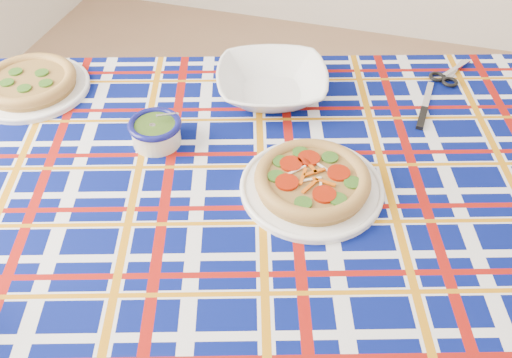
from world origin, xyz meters
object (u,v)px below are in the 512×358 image
(dining_table, at_px, (231,204))
(serving_bowl, at_px, (272,84))
(pesto_bowl, at_px, (156,130))
(main_focaccia_plate, at_px, (312,180))

(dining_table, relative_size, serving_bowl, 6.42)
(pesto_bowl, bearing_deg, dining_table, -19.96)
(pesto_bowl, bearing_deg, serving_bowl, 51.25)
(pesto_bowl, xyz_separation_m, serving_bowl, (0.19, 0.24, -0.00))
(dining_table, height_order, main_focaccia_plate, main_focaccia_plate)
(main_focaccia_plate, relative_size, pesto_bowl, 2.55)
(dining_table, xyz_separation_m, serving_bowl, (0.00, 0.31, 0.10))
(main_focaccia_plate, distance_m, pesto_bowl, 0.36)
(serving_bowl, bearing_deg, dining_table, -90.81)
(dining_table, bearing_deg, pesto_bowl, 143.04)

